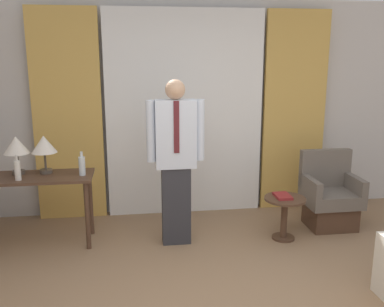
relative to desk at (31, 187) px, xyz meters
The scene contains 13 objects.
wall_back 2.09m from the desk, 27.32° to the left, with size 10.00×0.06×2.70m.
curtain_sheer_center 2.02m from the desk, 23.86° to the left, with size 1.97×0.06×2.58m.
curtain_drape_left 1.05m from the desk, 68.09° to the left, with size 0.82×0.06×2.58m.
curtain_drape_right 3.34m from the desk, 13.65° to the left, with size 0.82×0.06×2.58m.
desk is the anchor object (origin of this frame).
table_lamp_left 0.46m from the desk, 143.95° to the left, with size 0.27×0.27×0.41m.
table_lamp_right 0.46m from the desk, 36.05° to the left, with size 0.27×0.27×0.41m.
bottle_near_edge 0.28m from the desk, 122.89° to the right, with size 0.06×0.06×0.26m.
bottle_by_lamp 0.59m from the desk, ahead, with size 0.07×0.07×0.26m.
person 1.57m from the desk, ahead, with size 0.61×0.21×1.79m.
armchair 3.42m from the desk, ahead, with size 0.63×0.53×0.91m.
side_table 2.77m from the desk, ahead, with size 0.46×0.46×0.49m.
book 2.73m from the desk, ahead, with size 0.16×0.24×0.03m.
Camera 1 is at (-0.66, -2.66, 2.04)m, focal length 40.00 mm.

